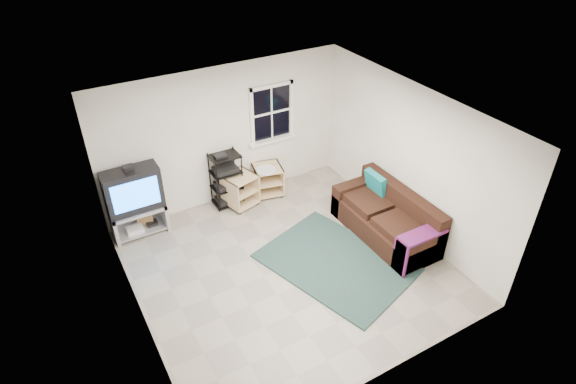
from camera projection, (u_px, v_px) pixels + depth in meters
room at (272, 116)px, 8.89m from camera, size 4.60×4.62×4.60m
tv_unit at (134, 197)px, 8.01m from camera, size 0.92×0.46×1.35m
av_rack at (227, 183)px, 8.88m from camera, size 0.54×0.39×1.07m
side_table_left at (239, 189)px, 8.95m from camera, size 0.65×0.65×0.63m
side_table_right at (267, 177)px, 9.26m from camera, size 0.64×0.64×0.62m
sofa at (387, 219)px, 8.19m from camera, size 0.88×2.00×0.91m
shag_rug at (336, 263)px, 7.75m from camera, size 2.26×2.67×0.03m
paper_bag at (145, 217)px, 8.46m from camera, size 0.31×0.24×0.39m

